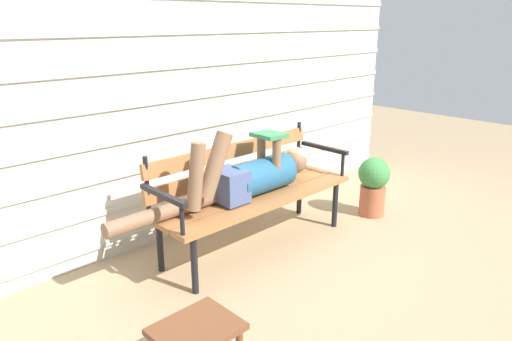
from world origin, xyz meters
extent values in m
plane|color=tan|center=(0.00, 0.00, 0.00)|extent=(12.00, 12.00, 0.00)
cube|color=beige|center=(0.00, 0.71, 1.09)|extent=(4.94, 0.06, 2.18)
cube|color=#B7B7AD|center=(0.00, 0.68, 0.12)|extent=(4.94, 0.02, 0.04)
cube|color=#B7B7AD|center=(0.00, 0.68, 0.36)|extent=(4.94, 0.02, 0.04)
cube|color=#B7B7AD|center=(0.00, 0.68, 0.61)|extent=(4.94, 0.02, 0.04)
cube|color=#B7B7AD|center=(0.00, 0.68, 0.85)|extent=(4.94, 0.02, 0.04)
cube|color=#B7B7AD|center=(0.00, 0.68, 1.09)|extent=(4.94, 0.02, 0.04)
cube|color=#B7B7AD|center=(0.00, 0.68, 1.33)|extent=(4.94, 0.02, 0.04)
cube|color=#B7B7AD|center=(0.00, 0.68, 1.58)|extent=(4.94, 0.02, 0.04)
cube|color=#9E6638|center=(0.00, -0.10, 0.41)|extent=(1.65, 0.16, 0.04)
cube|color=#9E6638|center=(0.00, 0.07, 0.41)|extent=(1.65, 0.16, 0.04)
cube|color=#9E6638|center=(0.00, 0.24, 0.41)|extent=(1.65, 0.16, 0.04)
cube|color=#9E6638|center=(0.00, 0.32, 0.54)|extent=(1.58, 0.05, 0.11)
cube|color=#9E6638|center=(0.00, 0.32, 0.71)|extent=(1.58, 0.05, 0.11)
cylinder|color=black|center=(-0.76, 0.32, 0.63)|extent=(0.03, 0.03, 0.39)
cylinder|color=black|center=(0.76, 0.32, 0.63)|extent=(0.03, 0.03, 0.39)
cylinder|color=black|center=(-0.73, -0.13, 0.20)|extent=(0.04, 0.04, 0.40)
cylinder|color=black|center=(0.73, -0.13, 0.20)|extent=(0.04, 0.04, 0.40)
cylinder|color=black|center=(-0.73, 0.27, 0.20)|extent=(0.04, 0.04, 0.40)
cylinder|color=black|center=(0.73, 0.27, 0.20)|extent=(0.04, 0.04, 0.40)
cube|color=black|center=(-0.80, 0.07, 0.63)|extent=(0.04, 0.48, 0.03)
cylinder|color=black|center=(-0.80, -0.13, 0.53)|extent=(0.03, 0.03, 0.20)
cube|color=black|center=(0.80, 0.07, 0.63)|extent=(0.04, 0.48, 0.03)
cylinder|color=black|center=(0.80, -0.13, 0.53)|extent=(0.03, 0.03, 0.20)
cylinder|color=#23567A|center=(0.06, 0.07, 0.56)|extent=(0.51, 0.25, 0.25)
cube|color=#475684|center=(-0.26, 0.07, 0.56)|extent=(0.20, 0.24, 0.23)
sphere|color=brown|center=(0.43, 0.07, 0.59)|extent=(0.19, 0.19, 0.19)
sphere|color=#E0C67A|center=(0.45, 0.07, 0.62)|extent=(0.16, 0.16, 0.16)
cylinder|color=brown|center=(-0.43, 0.01, 0.76)|extent=(0.28, 0.11, 0.45)
cylinder|color=brown|center=(-0.59, 0.01, 0.72)|extent=(0.15, 0.09, 0.44)
cylinder|color=brown|center=(-0.75, 0.13, 0.49)|extent=(0.83, 0.10, 0.10)
cylinder|color=brown|center=(0.13, -0.01, 0.70)|extent=(0.06, 0.06, 0.28)
cylinder|color=brown|center=(0.13, 0.15, 0.70)|extent=(0.06, 0.06, 0.28)
cube|color=#337A4C|center=(0.13, 0.07, 0.86)|extent=(0.20, 0.27, 0.04)
cube|color=brown|center=(-1.18, -0.75, 0.29)|extent=(0.39, 0.31, 0.03)
cylinder|color=brown|center=(-1.02, -0.63, 0.14)|extent=(0.04, 0.04, 0.28)
cylinder|color=#AD5B3D|center=(1.17, -0.20, 0.13)|extent=(0.22, 0.22, 0.27)
sphere|color=#3D8442|center=(1.17, -0.20, 0.39)|extent=(0.28, 0.28, 0.28)
camera|label=1|loc=(-2.25, -2.26, 1.67)|focal=32.74mm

